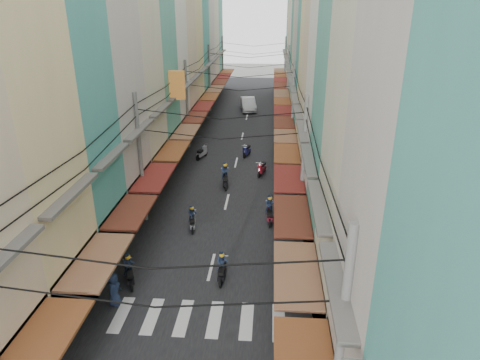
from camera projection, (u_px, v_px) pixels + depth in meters
The scene contains 15 objects.
ground at pixel (216, 247), 24.37m from camera, with size 160.00×160.00×0.00m, color slate.
road at pixel (241, 142), 42.79m from camera, with size 10.00×80.00×0.02m, color black.
sidewalk_left at pixel (177, 140), 43.22m from camera, with size 3.00×80.00×0.06m, color gray.
sidewalk_right at pixel (306, 143), 42.34m from camera, with size 3.00×80.00×0.06m, color gray.
crosswalk at pixel (199, 318), 18.83m from camera, with size 7.55×2.40×0.01m.
building_row_left at pixel (146, 42), 36.41m from camera, with size 7.80×67.67×23.70m.
building_row_right at pixel (333, 48), 35.37m from camera, with size 7.80×68.98×22.59m.
utility_poles at pixel (237, 84), 35.67m from camera, with size 10.20×66.13×8.20m.
white_car at pixel (248, 110), 55.41m from camera, with size 5.80×2.27×2.05m, color silver.
bicycle at pixel (321, 238), 25.33m from camera, with size 0.64×1.70×1.17m, color black.
moving_scooters at pixel (224, 198), 29.24m from camera, with size 7.33×21.43×1.99m.
parked_scooters at pixel (303, 297), 19.50m from camera, with size 13.32×12.68×0.96m.
pedestrians at pixel (154, 206), 26.98m from camera, with size 14.11×26.23×2.17m.
market_umbrella at pixel (346, 271), 18.13m from camera, with size 2.52×2.52×2.66m.
traffic_sign at pixel (307, 204), 24.02m from camera, with size 0.10×0.71×3.26m.
Camera 1 is at (2.90, -20.88, 12.88)m, focal length 32.00 mm.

